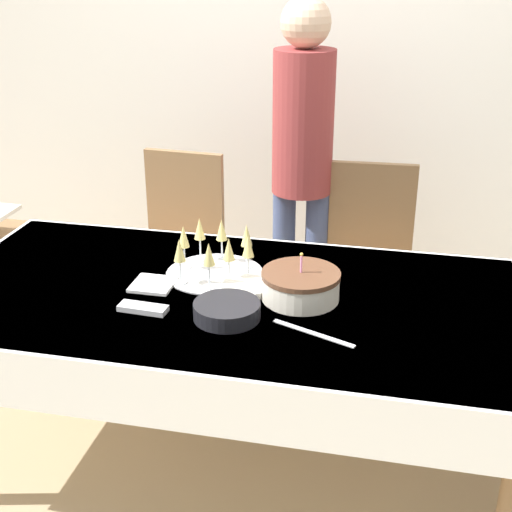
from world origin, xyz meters
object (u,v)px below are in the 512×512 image
object	(u,v)px
plate_stack_main	(227,311)
person_standing	(302,149)
dining_chair_far_left	(178,243)
birthday_cake	(301,285)
dining_chair_far_right	(368,260)
plate_stack_dessert	(246,287)
champagne_tray	(215,254)

from	to	relation	value
plate_stack_main	person_standing	xyz separation A→B (m)	(0.07, 1.13, 0.26)
dining_chair_far_left	birthday_cake	size ratio (longest dim) A/B	3.51
dining_chair_far_right	birthday_cake	bearing A→B (deg)	-102.63
dining_chair_far_left	plate_stack_dessert	bearing A→B (deg)	-56.81
dining_chair_far_right	champagne_tray	world-z (taller)	dining_chair_far_right
birthday_cake	plate_stack_main	size ratio (longest dim) A/B	1.23
birthday_cake	plate_stack_dessert	world-z (taller)	birthday_cake
dining_chair_far_right	person_standing	size ratio (longest dim) A/B	0.58
champagne_tray	plate_stack_main	xyz separation A→B (m)	(0.13, -0.33, -0.05)
dining_chair_far_left	champagne_tray	size ratio (longest dim) A/B	2.63
plate_stack_main	champagne_tray	bearing A→B (deg)	111.94
dining_chair_far_left	person_standing	xyz separation A→B (m)	(0.59, 0.10, 0.49)
dining_chair_far_left	plate_stack_main	size ratio (longest dim) A/B	4.32
plate_stack_main	plate_stack_dessert	world-z (taller)	plate_stack_main
dining_chair_far_left	plate_stack_main	distance (m)	1.18
champagne_tray	person_standing	size ratio (longest dim) A/B	0.22
champagne_tray	dining_chair_far_left	bearing A→B (deg)	118.82
birthday_cake	champagne_tray	world-z (taller)	champagne_tray
birthday_cake	champagne_tray	bearing A→B (deg)	159.22
champagne_tray	dining_chair_far_right	bearing A→B (deg)	52.83
birthday_cake	plate_stack_dessert	bearing A→B (deg)	174.95
birthday_cake	plate_stack_main	world-z (taller)	birthday_cake
birthday_cake	person_standing	world-z (taller)	person_standing
champagne_tray	plate_stack_dessert	distance (m)	0.20
birthday_cake	plate_stack_dessert	xyz separation A→B (m)	(-0.20, 0.02, -0.04)
dining_chair_far_left	dining_chair_far_right	xyz separation A→B (m)	(0.93, 0.00, 0.00)
plate_stack_main	person_standing	world-z (taller)	person_standing
dining_chair_far_right	champagne_tray	size ratio (longest dim) A/B	2.63
plate_stack_dessert	person_standing	world-z (taller)	person_standing
plate_stack_main	person_standing	bearing A→B (deg)	86.56
dining_chair_far_right	plate_stack_main	xyz separation A→B (m)	(-0.41, -1.04, 0.22)
dining_chair_far_left	birthday_cake	xyz separation A→B (m)	(0.74, -0.84, 0.25)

